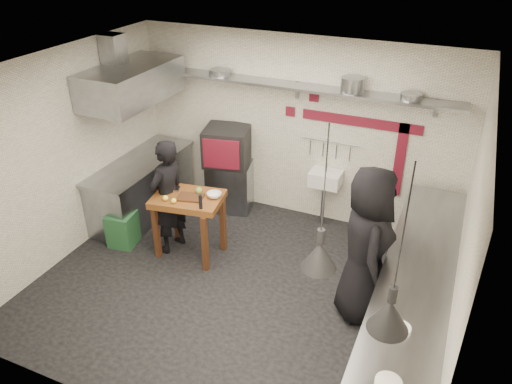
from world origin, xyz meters
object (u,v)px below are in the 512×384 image
at_px(green_bin, 123,229).
at_px(chef_right, 366,246).
at_px(oven_stand, 231,185).
at_px(prep_table, 190,225).
at_px(chef_left, 168,197).
at_px(combi_oven, 227,146).

xyz_separation_m(green_bin, chef_right, (3.47, -0.03, 0.71)).
bearing_deg(chef_right, oven_stand, 35.99).
relative_size(prep_table, chef_right, 0.48).
distance_m(green_bin, chef_left, 0.93).
bearing_deg(green_bin, chef_left, 16.21).
relative_size(combi_oven, chef_left, 0.40).
bearing_deg(oven_stand, combi_oven, -140.81).
bearing_deg(chef_left, green_bin, -63.15).
bearing_deg(prep_table, combi_oven, 84.24).
bearing_deg(prep_table, chef_left, 169.57).
height_order(oven_stand, chef_left, chef_left).
bearing_deg(combi_oven, chef_right, -44.75).
xyz_separation_m(prep_table, chef_left, (-0.32, 0.01, 0.37)).
bearing_deg(combi_oven, prep_table, -98.97).
distance_m(prep_table, chef_left, 0.49).
relative_size(combi_oven, prep_table, 0.73).
height_order(combi_oven, chef_right, chef_right).
distance_m(combi_oven, chef_left, 1.40).
bearing_deg(combi_oven, oven_stand, 39.19).
height_order(chef_left, chef_right, chef_right).
relative_size(oven_stand, chef_left, 0.48).
xyz_separation_m(oven_stand, chef_right, (2.52, -1.63, 0.56)).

